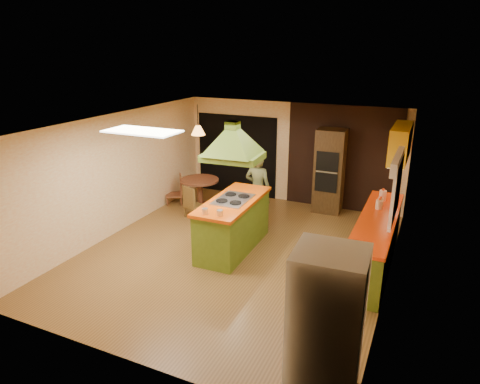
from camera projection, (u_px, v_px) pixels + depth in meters
The scene contains 21 objects.
ground at pixel (237, 253), 8.22m from camera, with size 6.50×6.50×0.00m, color brown.
room_walls at pixel (237, 192), 7.81m from camera, with size 5.50×6.50×6.50m.
ceiling_plane at pixel (236, 123), 7.41m from camera, with size 6.50×6.50×0.00m, color silver.
brick_panel at pixel (342, 159), 10.10m from camera, with size 2.64×0.03×2.50m, color #381E14.
nook_opening at pixel (237, 155), 11.25m from camera, with size 2.20×0.03×2.10m, color black.
right_counter at pixel (375, 242), 7.62m from camera, with size 0.62×3.05×0.92m.
upper_cabinets at pixel (401, 143), 8.47m from camera, with size 0.34×1.40×0.70m, color yellow.
window_right at pixel (397, 176), 6.93m from camera, with size 0.12×1.35×1.06m.
fluor_panel at pixel (142, 131), 6.81m from camera, with size 1.20×0.60×0.03m, color white.
kitchen_island at pixel (233, 224), 8.26m from camera, with size 0.86×2.06×1.03m.
range_hood at pixel (233, 135), 7.70m from camera, with size 1.10×0.82×0.80m.
man at pixel (258, 189), 9.36m from camera, with size 0.59×0.39×1.61m, color brown.
refrigerator at pixel (326, 328), 4.58m from camera, with size 0.75×0.71×1.82m, color white.
wall_oven at pixel (329, 171), 10.02m from camera, with size 0.68×0.62×1.99m.
dining_table at pixel (200, 187), 10.47m from camera, with size 0.93×0.93×0.70m.
chair_left at pixel (174, 190), 10.70m from camera, with size 0.40×0.40×0.73m, color brown, non-canonical shape.
chair_near at pixel (196, 201), 9.84m from camera, with size 0.42×0.42×0.77m, color brown, non-canonical shape.
pendant_lamp at pixel (198, 130), 10.01m from camera, with size 0.33×0.33×0.21m, color #FF9E3F.
canister_large at pixel (383, 195), 8.31m from camera, with size 0.14×0.14×0.20m, color #FFE8CD.
canister_medium at pixel (379, 205), 7.87m from camera, with size 0.12×0.12×0.17m, color beige.
canister_small at pixel (380, 202), 8.05m from camera, with size 0.11×0.11×0.14m, color #FBF2CA.
Camera 1 is at (3.12, -6.70, 3.77)m, focal length 32.00 mm.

